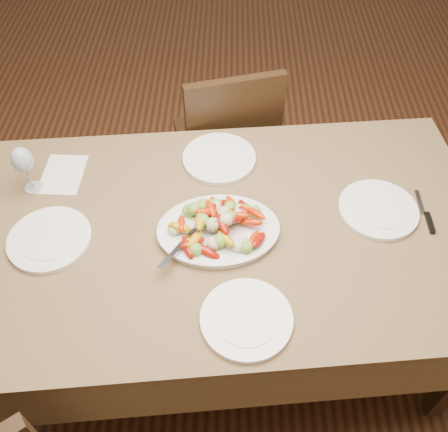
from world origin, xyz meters
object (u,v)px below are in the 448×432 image
plate_left (50,239)px  plate_near (246,319)px  serving_platter (218,231)px  plate_far (219,158)px  chair_far (224,141)px  dining_table (224,287)px  plate_right (378,210)px  wine_glass (26,168)px

plate_left → plate_near: (0.65, -0.29, 0.00)m
serving_platter → plate_far: size_ratio=1.42×
chair_far → plate_near: 1.17m
chair_far → plate_left: chair_far is taller
dining_table → plate_near: bearing=-78.5°
serving_platter → plate_far: (-0.01, 0.36, -0.00)m
plate_left → plate_far: bearing=35.8°
plate_left → plate_right: (1.12, 0.15, 0.00)m
plate_right → serving_platter: bearing=-168.9°
plate_right → plate_far: size_ratio=0.99×
plate_left → plate_near: 0.71m
chair_far → wine_glass: (-0.69, -0.60, 0.39)m
plate_far → chair_far: bearing=88.8°
plate_far → plate_near: 0.70m
chair_far → plate_far: size_ratio=3.38×
plate_left → plate_near: same height
serving_platter → dining_table: bearing=54.7°
serving_platter → plate_far: bearing=90.9°
dining_table → plate_left: plate_left is taller
serving_platter → wine_glass: 0.72m
plate_right → plate_far: (-0.56, 0.25, 0.00)m
chair_far → plate_right: (0.56, -0.69, 0.29)m
chair_far → dining_table: bearing=75.7°
plate_right → wine_glass: bearing=175.8°
plate_right → plate_far: bearing=155.9°
dining_table → plate_left: size_ratio=6.63×
serving_platter → plate_far: serving_platter is taller
plate_left → plate_right: bearing=7.6°
dining_table → plate_right: 0.67m
dining_table → chair_far: (-0.01, 0.77, 0.10)m
chair_far → plate_right: chair_far is taller
wine_glass → plate_right: bearing=-4.2°
plate_far → serving_platter: bearing=-89.1°
plate_right → wine_glass: (-1.24, 0.09, 0.09)m
plate_near → plate_right: bearing=43.0°
serving_platter → wine_glass: (-0.68, 0.20, 0.09)m
plate_far → plate_left: bearing=-144.2°
plate_left → serving_platter: bearing=4.1°
chair_far → plate_near: size_ratio=3.45×
dining_table → serving_platter: bearing=-125.3°
dining_table → wine_glass: 0.87m
plate_near → wine_glass: wine_glass is taller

